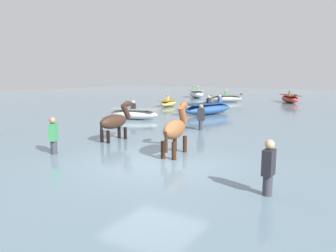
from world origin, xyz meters
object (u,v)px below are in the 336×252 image
Objects in this scene: boat_far_offshore at (208,109)px; horse_lead_dark_bay at (115,123)px; horse_trailing_chestnut at (175,130)px; boat_distant_west at (134,114)px; boat_near_port at (196,94)px; person_onlooker_right at (54,141)px; boat_far_inshore at (290,99)px; boat_distant_east at (168,103)px; person_wading_mid at (268,176)px; boat_mid_channel at (226,98)px; person_spectator_far at (201,121)px.

horse_lead_dark_bay is at bearing -88.52° from boat_far_offshore.
horse_trailing_chestnut reaches higher than boat_distant_west.
boat_distant_west is at bearing -75.31° from boat_near_port.
person_onlooker_right is at bearing -70.57° from boat_distant_west.
boat_far_inshore is at bearing 71.07° from boat_distant_west.
horse_lead_dark_bay is 9.46m from boat_far_offshore.
boat_distant_west is (4.79, -18.27, -0.13)m from boat_near_port.
horse_trailing_chestnut reaches higher than person_onlooker_right.
horse_lead_dark_bay is at bearing -67.96° from boat_distant_east.
boat_near_port is 29.93m from person_wading_mid.
horse_lead_dark_bay is 0.52× the size of boat_far_inshore.
boat_far_inshore is (10.42, -1.86, -0.07)m from boat_near_port.
boat_near_port reaches higher than boat_far_offshore.
boat_mid_channel is (-2.71, 19.29, -0.36)m from horse_lead_dark_bay.
horse_lead_dark_bay is 4.24m from person_spectator_far.
boat_mid_channel is 6.65m from boat_near_port.
horse_trailing_chestnut is 0.68× the size of boat_distant_west.
boat_near_port is 10.58m from boat_far_inshore.
person_spectator_far is (4.89, -1.44, 0.12)m from boat_distant_west.
person_wading_mid is at bearing -81.09° from boat_far_inshore.
horse_lead_dark_bay is at bearing -71.57° from boat_near_port.
horse_trailing_chestnut is 3.90m from person_wading_mid.
boat_distant_west is 1.86× the size of person_spectator_far.
horse_trailing_chestnut is 10.78m from boat_far_offshore.
boat_distant_west is 7.78m from boat_distant_east.
person_onlooker_right reaches higher than boat_distant_east.
person_spectator_far reaches higher than boat_distant_west.
person_wading_mid is at bearing -55.34° from person_spectator_far.
boat_distant_west is at bearing -74.26° from boat_distant_east.
boat_distant_east is (-2.45, -6.55, -0.07)m from boat_mid_channel.
boat_far_offshore is (2.46, -9.84, 0.04)m from boat_mid_channel.
boat_far_inshore is 2.27× the size of person_wading_mid.
person_wading_mid is (3.83, -24.46, 0.06)m from boat_far_inshore.
horse_trailing_chestnut is at bearing -44.56° from boat_distant_west.
horse_trailing_chestnut is 15.86m from boat_distant_east.
boat_mid_channel is 0.74× the size of boat_far_offshore.
boat_far_inshore is at bearing 49.06° from boat_distant_east.
boat_far_offshore reaches higher than person_spectator_far.
person_spectator_far is (1.84, 3.81, -0.27)m from horse_lead_dark_bay.
boat_near_port is 21.95m from person_spectator_far.
person_spectator_far is (-4.57, 6.61, 0.00)m from person_wading_mid.
boat_distant_east is 5.91m from boat_far_offshore.
boat_far_inshore is at bearing 87.62° from person_spectator_far.
boat_far_inshore is at bearing -10.12° from boat_near_port.
boat_distant_east is at bearing 112.04° from horse_lead_dark_bay.
boat_distant_west is 8.40m from person_onlooker_right.
person_onlooker_right reaches higher than boat_mid_channel.
person_onlooker_right is at bearing -72.34° from boat_distant_east.
person_onlooker_right is (-2.09, -6.48, 0.00)m from person_spectator_far.
boat_near_port is at bearing 118.43° from person_wading_mid.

